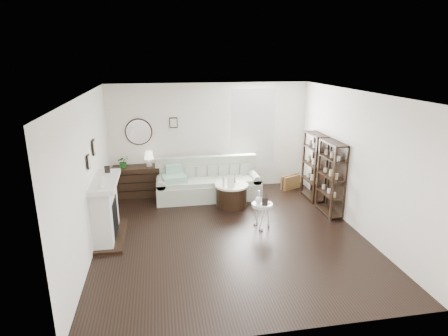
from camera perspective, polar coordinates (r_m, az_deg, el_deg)
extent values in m
plane|color=black|center=(7.37, 0.94, -10.07)|extent=(5.50, 5.50, 0.00)
plane|color=white|center=(6.61, 1.05, 11.31)|extent=(5.50, 5.50, 0.00)
plane|color=white|center=(9.50, -2.18, 4.73)|extent=(5.00, 0.00, 5.00)
plane|color=white|center=(4.39, 7.94, -10.17)|extent=(5.00, 0.00, 5.00)
plane|color=white|center=(6.87, -19.95, -1.01)|extent=(0.00, 5.50, 5.50)
plane|color=white|center=(7.73, 19.50, 0.96)|extent=(0.00, 5.50, 5.50)
cube|color=white|center=(9.64, 4.35, 6.38)|extent=(1.00, 0.02, 1.80)
cube|color=silver|center=(9.59, 4.44, 6.32)|extent=(1.15, 0.02, 1.90)
cylinder|color=silver|center=(9.36, -12.88, 5.38)|extent=(0.60, 0.03, 0.60)
cube|color=black|center=(9.32, -7.70, 6.86)|extent=(0.20, 0.03, 0.26)
cube|color=silver|center=(7.39, -17.66, -6.17)|extent=(0.34, 1.20, 1.10)
cube|color=black|center=(7.44, -17.33, -7.23)|extent=(0.30, 0.65, 0.70)
cube|color=silver|center=(7.18, -17.67, -1.96)|extent=(0.44, 1.35, 0.08)
cube|color=black|center=(7.59, -16.71, -9.81)|extent=(0.50, 1.40, 0.05)
cylinder|color=silver|center=(6.71, -18.24, -1.96)|extent=(0.08, 0.08, 0.22)
cube|color=black|center=(7.53, -17.37, -0.20)|extent=(0.10, 0.03, 0.14)
cube|color=black|center=(6.75, -19.98, 0.90)|extent=(0.03, 0.18, 0.24)
cube|color=black|center=(7.35, -19.25, 3.01)|extent=(0.03, 0.22, 0.28)
cube|color=black|center=(9.13, 13.57, 0.21)|extent=(0.30, 0.80, 1.60)
cylinder|color=#CDBA8D|center=(8.99, 13.96, -1.96)|extent=(0.08, 0.08, 0.11)
cylinder|color=#CDBA8D|center=(9.21, 13.34, -1.47)|extent=(0.08, 0.08, 0.11)
cylinder|color=#CDBA8D|center=(9.43, 12.75, -1.00)|extent=(0.08, 0.08, 0.11)
cylinder|color=#CDBA8D|center=(8.88, 14.13, 0.49)|extent=(0.08, 0.08, 0.11)
cylinder|color=#CDBA8D|center=(9.09, 13.51, 0.93)|extent=(0.08, 0.08, 0.11)
cylinder|color=#CDBA8D|center=(9.32, 12.91, 1.34)|extent=(0.08, 0.08, 0.11)
cylinder|color=#CDBA8D|center=(8.78, 14.32, 3.00)|extent=(0.08, 0.08, 0.11)
cylinder|color=#CDBA8D|center=(9.00, 13.68, 3.38)|extent=(0.08, 0.08, 0.11)
cylinder|color=#CDBA8D|center=(9.22, 13.07, 3.74)|extent=(0.08, 0.08, 0.11)
cube|color=black|center=(8.36, 15.98, -1.52)|extent=(0.30, 0.80, 1.60)
cylinder|color=#CDBA8D|center=(8.23, 16.45, -3.92)|extent=(0.08, 0.08, 0.11)
cylinder|color=#CDBA8D|center=(8.44, 15.71, -3.34)|extent=(0.08, 0.08, 0.11)
cylinder|color=#CDBA8D|center=(8.65, 15.01, -2.79)|extent=(0.08, 0.08, 0.11)
cylinder|color=#CDBA8D|center=(8.10, 16.68, -1.27)|extent=(0.08, 0.08, 0.11)
cylinder|color=#CDBA8D|center=(8.31, 15.92, -0.74)|extent=(0.08, 0.08, 0.11)
cylinder|color=#CDBA8D|center=(8.53, 15.21, -0.25)|extent=(0.08, 0.08, 0.11)
cylinder|color=#CDBA8D|center=(7.99, 16.91, 1.46)|extent=(0.08, 0.08, 0.11)
cylinder|color=#CDBA8D|center=(8.21, 16.14, 1.92)|extent=(0.08, 0.08, 0.11)
cylinder|color=#CDBA8D|center=(8.42, 15.41, 2.35)|extent=(0.08, 0.08, 0.11)
cube|color=#B3BCA8|center=(9.09, -2.41, -3.39)|extent=(2.48, 0.86, 0.40)
cube|color=#B3BCA8|center=(8.98, -2.40, -1.97)|extent=(2.15, 0.69, 0.10)
cube|color=#B3BCA8|center=(9.28, -2.71, -0.48)|extent=(2.48, 0.19, 0.76)
cube|color=#B3BCA8|center=(9.00, -9.55, -3.49)|extent=(0.21, 0.81, 0.50)
cube|color=#B3BCA8|center=(9.28, 4.51, -2.69)|extent=(0.21, 0.81, 0.50)
cube|color=#248568|center=(8.86, -7.60, -1.56)|extent=(0.61, 0.53, 0.14)
cube|color=brown|center=(9.87, 10.11, -2.13)|extent=(0.56, 0.38, 0.35)
cube|color=black|center=(9.42, -13.14, -1.97)|extent=(1.12, 0.47, 0.75)
cube|color=black|center=(9.25, -13.14, -3.44)|extent=(1.08, 0.01, 0.02)
cube|color=black|center=(9.18, -13.23, -2.23)|extent=(1.08, 0.01, 0.02)
cube|color=black|center=(9.12, -13.31, -1.01)|extent=(1.08, 0.01, 0.01)
imported|color=#194F16|center=(9.25, -15.10, 0.94)|extent=(0.32, 0.29, 0.30)
cylinder|color=black|center=(8.59, 1.14, -4.31)|extent=(0.70, 0.70, 0.49)
cylinder|color=silver|center=(8.50, 1.15, -2.65)|extent=(0.76, 0.76, 0.04)
cylinder|color=white|center=(7.51, 5.86, -5.51)|extent=(0.41, 0.41, 0.03)
cylinder|color=silver|center=(7.52, 5.86, -5.76)|extent=(0.42, 0.42, 0.02)
cylinder|color=silver|center=(7.61, 5.81, -7.30)|extent=(0.03, 0.03, 0.48)
cylinder|color=silver|center=(8.33, -0.01, -1.86)|extent=(0.07, 0.07, 0.28)
cube|color=white|center=(8.27, 1.05, -2.25)|extent=(0.16, 0.06, 0.21)
cube|color=black|center=(7.38, 6.25, -5.16)|extent=(0.12, 0.08, 0.15)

